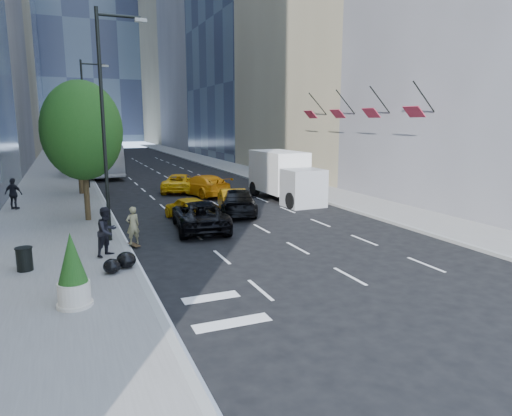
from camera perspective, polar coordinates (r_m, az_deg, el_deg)
name	(u,v)px	position (r m, az deg, el deg)	size (l,w,h in m)	color
ground	(277,251)	(19.72, 2.64, -5.33)	(160.00, 160.00, 0.00)	black
sidewalk_left	(57,179)	(47.42, -23.61, 3.38)	(6.00, 120.00, 0.15)	slate
sidewalk_right	(243,170)	(50.76, -1.62, 4.71)	(4.00, 120.00, 0.15)	slate
tower_right_far	(189,40)	(120.57, -8.41, 20.04)	(20.00, 24.00, 50.00)	gray
lamp_near	(107,113)	(21.18, -18.14, 11.19)	(2.13, 0.22, 10.00)	black
lamp_far	(87,117)	(39.15, -20.39, 10.65)	(2.13, 0.22, 10.00)	black
tree_near	(82,131)	(26.13, -20.91, 9.00)	(4.20, 4.20, 7.46)	#322313
tree_mid	(76,123)	(36.12, -21.53, 9.82)	(4.50, 4.50, 7.99)	#322313
tree_far	(73,130)	(49.12, -21.87, 9.06)	(3.90, 3.90, 6.92)	#322313
traffic_signal	(80,132)	(57.15, -21.20, 8.86)	(2.48, 0.53, 5.20)	black
facade_flags	(355,111)	(32.97, 12.29, 11.81)	(1.85, 13.30, 2.05)	black
skateboarder	(133,228)	(20.79, -15.13, -2.44)	(0.62, 0.41, 1.69)	olive
black_sedan_lincoln	(200,215)	(23.42, -7.03, -0.92)	(2.48, 5.39, 1.50)	black
black_sedan_mercedes	(238,202)	(27.20, -2.26, 0.81)	(2.11, 5.20, 1.51)	black
taxi_a	(188,208)	(25.67, -8.46, -0.04)	(1.64, 4.08, 1.39)	#D69C0B
taxi_b	(232,200)	(28.13, -2.97, 1.04)	(1.50, 4.30, 1.42)	#FF9D0D
taxi_c	(180,183)	(36.36, -9.52, 3.13)	(2.35, 5.10, 1.42)	#EBAB0C
taxi_d	(203,185)	(34.24, -6.65, 2.85)	(2.17, 5.35, 1.55)	orange
city_bus	(100,157)	(49.88, -18.89, 6.08)	(3.11, 13.29, 3.70)	silver
box_truck	(285,176)	(31.92, 3.59, 4.03)	(2.79, 7.13, 3.37)	silver
pedestrian_a	(107,231)	(19.16, -18.12, -2.81)	(0.97, 0.75, 1.99)	black
pedestrian_b	(14,194)	(31.51, -28.04, 1.59)	(1.13, 0.47, 1.93)	black
trash_can	(24,260)	(18.56, -26.97, -5.76)	(0.55, 0.55, 0.83)	black
planter_shrub	(73,272)	(14.32, -21.95, -7.39)	(0.92, 0.92, 2.21)	beige
garbage_bags	(121,262)	(17.38, -16.57, -6.53)	(1.21, 1.17, 0.60)	black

